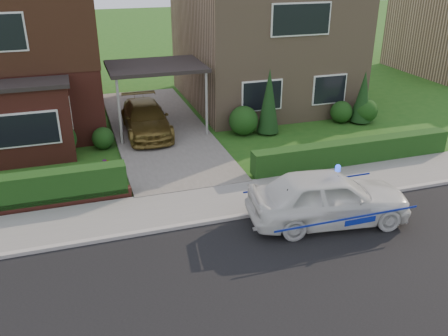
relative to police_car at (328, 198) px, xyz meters
name	(u,v)px	position (x,y,z in m)	size (l,w,h in m)	color
ground	(254,291)	(-3.00, -2.15, -0.75)	(120.00, 120.00, 0.00)	#1E5115
road	(254,291)	(-3.00, -2.15, -0.75)	(60.00, 6.00, 0.02)	black
kerb	(214,221)	(-3.00, 0.90, -0.69)	(60.00, 0.16, 0.12)	#9E9993
sidewalk	(203,204)	(-3.00, 1.95, -0.70)	(60.00, 2.00, 0.10)	slate
driveway	(159,129)	(-3.00, 8.85, -0.69)	(3.80, 12.00, 0.12)	#666059
house_left	(0,34)	(-8.78, 11.75, 3.06)	(7.50, 9.53, 7.25)	maroon
house_right	(262,25)	(2.80, 11.84, 2.91)	(7.50, 8.06, 7.25)	#917459
carport_link	(156,68)	(-3.00, 8.80, 1.90)	(3.80, 3.00, 2.77)	black
hedge_right	(352,164)	(2.80, 3.20, -0.75)	(7.50, 0.55, 0.80)	#163210
shrub_left_mid	(58,140)	(-7.00, 7.15, -0.09)	(1.32, 1.32, 1.32)	#163210
shrub_left_near	(103,138)	(-5.40, 7.45, -0.33)	(0.84, 0.84, 0.84)	#163210
shrub_right_near	(243,121)	(0.20, 7.25, -0.15)	(1.20, 1.20, 1.20)	#163210
shrub_right_mid	(341,112)	(4.80, 7.35, -0.27)	(0.96, 0.96, 0.96)	#163210
shrub_right_far	(365,110)	(5.80, 7.05, -0.21)	(1.08, 1.08, 1.08)	#163210
conifer_a	(269,103)	(1.20, 7.05, 0.55)	(0.90, 0.90, 2.60)	black
conifer_b	(363,98)	(5.60, 7.05, 0.35)	(0.90, 0.90, 2.20)	black
police_car	(328,198)	(0.00, 0.00, 0.00)	(4.05, 4.61, 1.67)	silver
driveway_car	(146,118)	(-3.60, 8.37, -0.02)	(1.71, 4.21, 1.22)	brown
potted_plant_b	(54,151)	(-7.15, 6.70, -0.33)	(0.47, 0.38, 0.85)	gray
potted_plant_c	(108,170)	(-5.50, 4.61, -0.40)	(0.39, 0.39, 0.70)	gray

